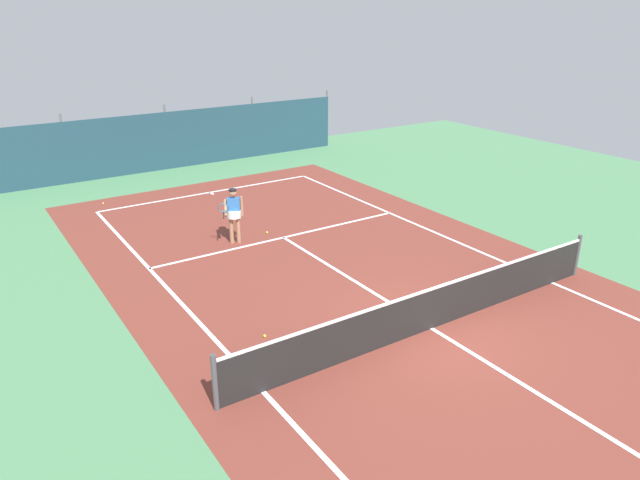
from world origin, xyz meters
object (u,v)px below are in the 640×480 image
(tennis_ball_midcourt, at_px, (267,232))
(tennis_ball_by_sideline, at_px, (265,336))
(tennis_player, at_px, (234,212))
(tennis_ball_near_player, at_px, (103,203))

(tennis_ball_midcourt, distance_m, tennis_ball_by_sideline, 6.10)
(tennis_ball_midcourt, bearing_deg, tennis_player, -171.79)
(tennis_ball_near_player, bearing_deg, tennis_player, -68.39)
(tennis_player, distance_m, tennis_ball_midcourt, 1.48)
(tennis_ball_near_player, xyz_separation_m, tennis_ball_by_sideline, (0.51, -11.01, 0.00))
(tennis_player, bearing_deg, tennis_ball_midcourt, -146.21)
(tennis_ball_near_player, height_order, tennis_ball_by_sideline, same)
(tennis_player, distance_m, tennis_ball_near_player, 6.34)
(tennis_player, relative_size, tennis_ball_by_sideline, 24.85)
(tennis_ball_near_player, height_order, tennis_ball_midcourt, same)
(tennis_ball_near_player, distance_m, tennis_ball_midcourt, 6.64)
(tennis_ball_midcourt, bearing_deg, tennis_ball_by_sideline, -118.91)
(tennis_ball_midcourt, bearing_deg, tennis_ball_near_player, 121.38)
(tennis_ball_near_player, bearing_deg, tennis_ball_midcourt, -58.62)
(tennis_player, xyz_separation_m, tennis_ball_near_player, (-2.31, 5.84, -0.93))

